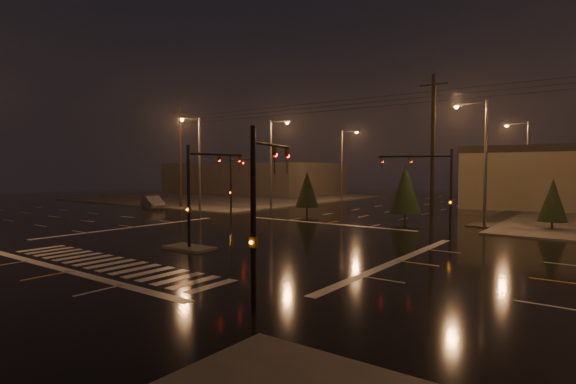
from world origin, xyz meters
name	(u,v)px	position (x,y,z in m)	size (l,w,h in m)	color
ground	(237,240)	(0.00, 0.00, 0.00)	(140.00, 140.00, 0.00)	black
sidewalk_nw	(227,198)	(-30.00, 30.00, 0.06)	(36.00, 36.00, 0.12)	#46443E
median_island	(189,248)	(0.00, -4.00, 0.07)	(3.00, 1.60, 0.15)	#46443E
crosswalk	(110,264)	(0.00, -9.00, 0.01)	(15.00, 2.60, 0.01)	beige
stop_bar_near	(70,271)	(0.00, -11.00, 0.01)	(16.00, 0.50, 0.01)	beige
stop_bar_far	(326,223)	(0.00, 11.00, 0.01)	(16.00, 0.50, 0.01)	beige
commercial_block	(252,178)	(-35.00, 42.00, 2.80)	(30.00, 18.00, 5.60)	#423C3A
signal_mast_median	(201,184)	(0.00, -3.07, 3.75)	(0.25, 4.59, 6.00)	black
signal_mast_ne	(435,181)	(9.50, 10.14, 3.79)	(4.84, 1.86, 6.00)	black
signal_mast_nw	(236,178)	(-9.50, 10.14, 3.79)	(4.84, 1.86, 6.00)	black
signal_mast_se	(262,197)	(10.23, -9.75, 3.71)	(1.55, 3.87, 6.00)	black
streetlight_1	(273,158)	(-11.18, 18.00, 5.80)	(2.77, 0.32, 10.00)	#38383A
streetlight_2	(344,160)	(-11.18, 34.00, 5.80)	(2.77, 0.32, 10.00)	#38383A
streetlight_3	(482,154)	(11.18, 16.00, 5.80)	(2.77, 0.32, 10.00)	#38383A
streetlight_4	(525,158)	(11.18, 36.00, 5.80)	(2.77, 0.32, 10.00)	#38383A
streetlight_5	(197,158)	(-16.00, 11.18, 5.80)	(0.32, 2.77, 10.00)	#38383A
utility_pole_0	(180,156)	(-22.00, 14.00, 6.13)	(2.20, 0.32, 12.00)	black
utility_pole_1	(433,150)	(8.00, 14.00, 6.13)	(2.20, 0.32, 12.00)	black
conifer_0	(553,200)	(15.97, 17.24, 2.30)	(2.05, 2.05, 3.90)	black
conifer_3	(307,189)	(-5.80, 16.79, 2.56)	(2.38, 2.38, 4.42)	black
conifer_4	(405,189)	(4.78, 16.55, 2.86)	(2.77, 2.77, 5.03)	black
car_crossing	(152,202)	(-23.33, 10.94, 0.75)	(1.60, 4.58, 1.51)	#4F5156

